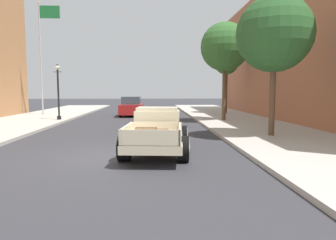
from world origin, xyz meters
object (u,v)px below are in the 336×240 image
(hotrod_truck_cream, at_px, (157,130))
(street_tree_nearest, at_px, (274,34))
(flagpole, at_px, (43,46))
(car_background_red, at_px, (132,107))
(street_tree_third, at_px, (226,63))
(street_lamp_far, at_px, (58,87))
(street_tree_second, at_px, (225,47))

(hotrod_truck_cream, xyz_separation_m, street_tree_nearest, (5.20, 2.60, 3.88))
(flagpole, bearing_deg, car_background_red, 2.33)
(hotrod_truck_cream, height_order, flagpole, flagpole)
(hotrod_truck_cream, relative_size, flagpole, 0.55)
(car_background_red, height_order, street_tree_third, street_tree_third)
(hotrod_truck_cream, height_order, street_lamp_far, street_lamp_far)
(street_tree_nearest, height_order, street_tree_third, street_tree_nearest)
(hotrod_truck_cream, distance_m, street_tree_third, 17.89)
(street_tree_third, bearing_deg, street_tree_nearest, -95.08)
(street_tree_nearest, bearing_deg, flagpole, 139.16)
(flagpole, xyz_separation_m, street_tree_third, (15.51, 1.30, -1.18))
(hotrod_truck_cream, height_order, street_tree_second, street_tree_second)
(hotrod_truck_cream, distance_m, flagpole, 18.22)
(car_background_red, xyz_separation_m, flagpole, (-7.14, -0.29, 5.00))
(street_tree_nearest, height_order, street_tree_second, street_tree_second)
(flagpole, bearing_deg, street_tree_third, 4.78)
(street_tree_nearest, distance_m, street_tree_third, 13.71)
(street_tree_nearest, bearing_deg, hotrod_truck_cream, -153.39)
(hotrod_truck_cream, xyz_separation_m, street_lamp_far, (-6.69, 10.64, 1.63))
(car_background_red, bearing_deg, flagpole, -177.67)
(hotrod_truck_cream, bearing_deg, flagpole, 121.31)
(hotrod_truck_cream, distance_m, street_tree_nearest, 6.99)
(hotrod_truck_cream, bearing_deg, street_tree_second, 64.37)
(street_tree_second, bearing_deg, street_tree_nearest, -86.24)
(street_lamp_far, bearing_deg, street_tree_nearest, -34.07)
(hotrod_truck_cream, relative_size, street_tree_nearest, 0.82)
(street_tree_third, bearing_deg, hotrod_truck_cream, -111.52)
(street_lamp_far, height_order, street_tree_nearest, street_tree_nearest)
(hotrod_truck_cream, xyz_separation_m, street_tree_second, (4.72, 9.84, 4.33))
(car_background_red, bearing_deg, street_tree_nearest, -60.51)
(hotrod_truck_cream, relative_size, street_tree_third, 0.90)
(car_background_red, distance_m, street_tree_third, 9.25)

